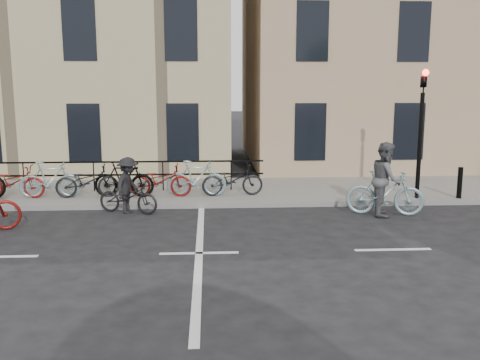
{
  "coord_description": "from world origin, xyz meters",
  "views": [
    {
      "loc": [
        0.22,
        -10.41,
        3.36
      ],
      "look_at": [
        0.96,
        2.26,
        1.1
      ],
      "focal_mm": 40.0,
      "sensor_mm": 36.0,
      "label": 1
    }
  ],
  "objects": [
    {
      "name": "cyclist_dark",
      "position": [
        -1.93,
        3.6,
        0.59
      ],
      "size": [
        1.78,
        1.12,
        1.5
      ],
      "rotation": [
        0.0,
        0.0,
        1.22
      ],
      "color": "black",
      "rests_on": "ground"
    },
    {
      "name": "building_east",
      "position": [
        9.0,
        13.0,
        6.15
      ],
      "size": [
        14.0,
        10.0,
        12.0
      ],
      "primitive_type": "cube",
      "color": "#A08160",
      "rests_on": "sidewalk"
    },
    {
      "name": "parked_bikes",
      "position": [
        -3.3,
        5.04,
        0.64
      ],
      "size": [
        10.4,
        1.23,
        1.05
      ],
      "color": "black",
      "rests_on": "sidewalk"
    },
    {
      "name": "cyclist_grey",
      "position": [
        4.79,
        2.97,
        0.78
      ],
      "size": [
        2.06,
        1.08,
        1.92
      ],
      "rotation": [
        0.0,
        0.0,
        1.32
      ],
      "color": "#7F9FA6",
      "rests_on": "ground"
    },
    {
      "name": "bollard_east",
      "position": [
        5.0,
        4.25,
        0.6
      ],
      "size": [
        0.14,
        0.14,
        0.9
      ],
      "primitive_type": "cylinder",
      "color": "black",
      "rests_on": "sidewalk"
    },
    {
      "name": "bollard_west",
      "position": [
        7.4,
        4.25,
        0.6
      ],
      "size": [
        0.14,
        0.14,
        0.9
      ],
      "primitive_type": "cylinder",
      "color": "black",
      "rests_on": "sidewalk"
    },
    {
      "name": "traffic_light",
      "position": [
        6.2,
        4.34,
        2.45
      ],
      "size": [
        0.18,
        0.3,
        3.9
      ],
      "color": "black",
      "rests_on": "sidewalk"
    },
    {
      "name": "ground",
      "position": [
        0.0,
        0.0,
        0.0
      ],
      "size": [
        120.0,
        120.0,
        0.0
      ],
      "primitive_type": "plane",
      "color": "black",
      "rests_on": "ground"
    },
    {
      "name": "sidewalk",
      "position": [
        -4.0,
        6.0,
        0.07
      ],
      "size": [
        46.0,
        4.0,
        0.15
      ],
      "primitive_type": "cube",
      "color": "slate",
      "rests_on": "ground"
    }
  ]
}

